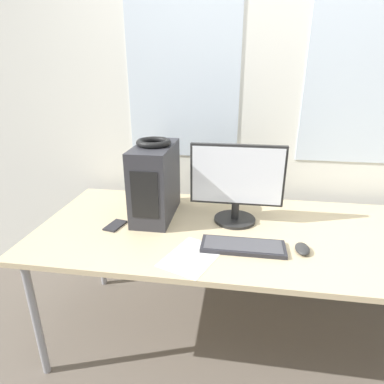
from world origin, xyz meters
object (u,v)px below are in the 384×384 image
at_px(headphones, 154,142).
at_px(keyboard, 243,246).
at_px(cell_phone, 115,225).
at_px(monitor_main, 237,182).
at_px(pc_tower, 155,182).
at_px(mouse, 302,249).

height_order(headphones, keyboard, headphones).
bearing_deg(cell_phone, headphones, 55.36).
height_order(monitor_main, cell_phone, monitor_main).
bearing_deg(monitor_main, cell_phone, -165.50).
bearing_deg(pc_tower, monitor_main, -1.16).
bearing_deg(monitor_main, headphones, 178.74).
xyz_separation_m(keyboard, cell_phone, (-0.69, 0.13, -0.01)).
bearing_deg(cell_phone, mouse, 5.42).
distance_m(headphones, cell_phone, 0.50).
xyz_separation_m(monitor_main, mouse, (0.32, -0.28, -0.22)).
relative_size(monitor_main, keyboard, 1.26).
bearing_deg(keyboard, headphones, 148.98).
bearing_deg(cell_phone, monitor_main, 26.66).
bearing_deg(mouse, headphones, 159.54).
bearing_deg(headphones, monitor_main, -1.26).
bearing_deg(keyboard, pc_tower, 149.05).
relative_size(headphones, keyboard, 0.47).
relative_size(pc_tower, keyboard, 1.06).
distance_m(keyboard, cell_phone, 0.70).
distance_m(mouse, cell_phone, 0.98).
bearing_deg(pc_tower, cell_phone, -136.93).
distance_m(headphones, mouse, 0.93).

